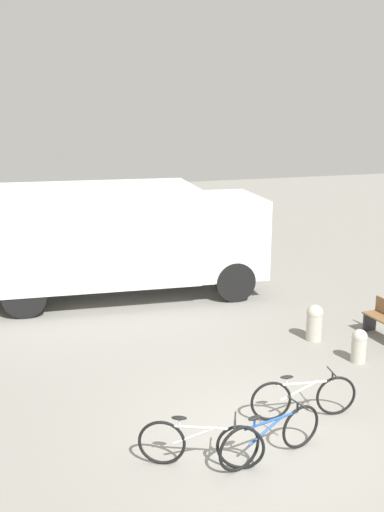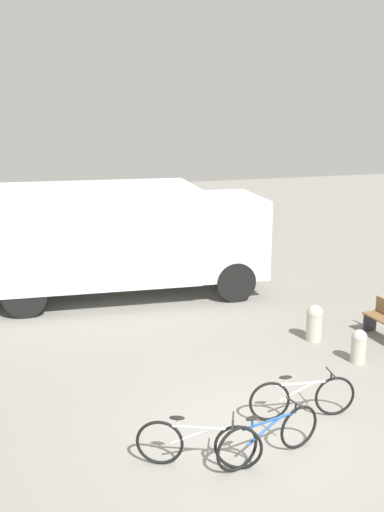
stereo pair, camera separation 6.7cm
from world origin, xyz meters
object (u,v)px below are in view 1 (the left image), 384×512
at_px(bicycle_near, 200,443).
at_px(bicycle_far, 304,397).
at_px(bollard_far_bench, 314,321).
at_px(bicycle_middle, 271,436).
at_px(delivery_truck, 116,235).
at_px(bollard_near_bench, 359,344).

relative_size(bicycle_near, bicycle_far, 0.93).
relative_size(bicycle_far, bollard_far_bench, 2.21).
distance_m(bicycle_middle, bollard_far_bench, 4.60).
distance_m(delivery_truck, bollard_far_bench, 5.66).
bearing_deg(delivery_truck, bicycle_near, -87.56).
xyz_separation_m(bicycle_far, bollard_near_bench, (2.09, 1.51, 0.00)).
distance_m(delivery_truck, bollard_near_bench, 6.83).
relative_size(bicycle_near, bollard_far_bench, 2.05).
bearing_deg(bicycle_middle, bicycle_far, 28.34).
bearing_deg(bicycle_far, bollard_far_bench, 65.65).
distance_m(bicycle_near, bicycle_far, 2.13).
xyz_separation_m(bicycle_near, bollard_far_bench, (3.85, 3.47, 0.07)).
bearing_deg(bicycle_middle, bollard_far_bench, 40.08).
bearing_deg(bicycle_near, bicycle_far, 43.81).
bearing_deg(bicycle_near, bicycle_middle, 16.20).
height_order(delivery_truck, bicycle_far, delivery_truck).
xyz_separation_m(delivery_truck, bollard_near_bench, (3.68, -5.60, -1.30)).
bearing_deg(bicycle_middle, bicycle_near, 159.76).
distance_m(bicycle_far, bollard_far_bench, 3.32).
bearing_deg(delivery_truck, bicycle_middle, -80.26).
relative_size(bicycle_near, bicycle_middle, 0.93).
bearing_deg(bollard_near_bench, bollard_far_bench, 101.68).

